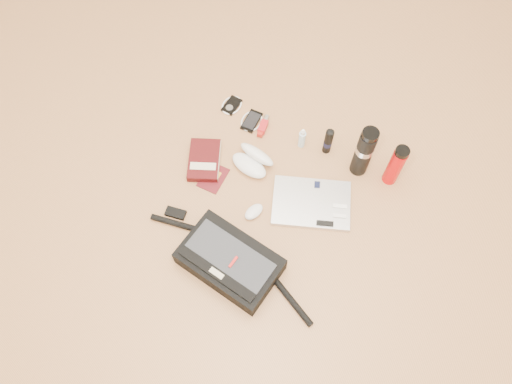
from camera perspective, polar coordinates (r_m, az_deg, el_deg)
ground at (r=2.19m, az=0.16°, el=-2.99°), size 4.00×4.00×0.00m
messenger_bag at (r=2.07m, az=-3.07°, el=-7.90°), size 0.82×0.31×0.11m
laptop at (r=2.22m, az=6.38°, el=-1.29°), size 0.40×0.34×0.03m
book at (r=2.31m, az=-5.90°, el=3.63°), size 0.21×0.25×0.04m
passport at (r=2.28m, az=-4.91°, el=1.66°), size 0.10×0.14×0.01m
mouse at (r=2.18m, az=-0.25°, el=-2.27°), size 0.09×0.11×0.03m
sunglasses_case at (r=2.28m, az=-0.35°, el=3.67°), size 0.21×0.19×0.11m
ipod at (r=2.49m, az=-2.80°, el=9.86°), size 0.10×0.11×0.01m
phone at (r=2.43m, az=-0.50°, el=8.12°), size 0.10×0.13×0.01m
inhaler at (r=2.40m, az=0.84°, el=7.55°), size 0.04×0.12×0.03m
spray_bottle at (r=2.33m, az=5.28°, el=6.08°), size 0.04×0.04×0.12m
aerosol_can at (r=2.31m, az=8.25°, el=5.79°), size 0.05×0.05×0.16m
thermos_black at (r=2.22m, az=12.24°, el=4.53°), size 0.08×0.08×0.30m
thermos_red at (r=2.25m, az=15.65°, el=2.95°), size 0.07×0.07×0.25m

